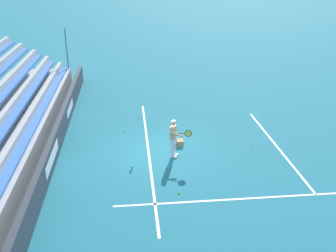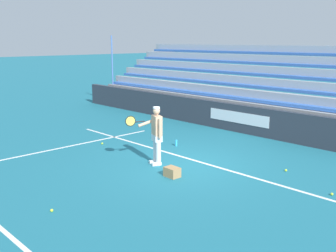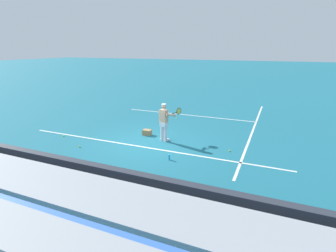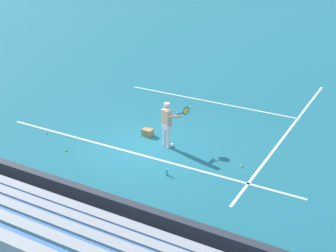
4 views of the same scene
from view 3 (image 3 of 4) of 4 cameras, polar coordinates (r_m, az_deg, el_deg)
The scene contains 12 objects.
ground_plane at distance 11.72m, azimuth -4.40°, elevation -3.74°, with size 160.00×160.00×0.00m, color #1E6B7F.
court_baseline_white at distance 11.31m, azimuth -5.57°, elevation -4.53°, with size 12.00×0.10×0.01m, color white.
court_sideline_white at distance 14.35m, azimuth 18.08°, elevation -0.67°, with size 0.10×12.00×0.01m, color white.
court_service_line_white at distance 16.57m, azimuth 4.37°, elevation 2.40°, with size 8.22×0.10×0.01m, color white.
back_wall_sponsor_board at distance 8.06m, azimuth -20.02°, elevation -10.43°, with size 23.34×0.25×1.10m.
tennis_player at distance 11.71m, azimuth -0.81°, elevation 0.90°, with size 0.83×0.92×1.71m.
ball_box_cardboard at distance 12.77m, azimuth -4.58°, elevation -1.39°, with size 0.40×0.30×0.26m, color #A87F51.
tennis_ball_by_box at distance 15.69m, azimuth 1.84°, elevation 1.74°, with size 0.07×0.07×0.07m, color #CCE533.
tennis_ball_stray_back at distance 13.46m, azimuth -21.78°, elevation -2.04°, with size 0.07×0.07×0.07m, color #CCE533.
tennis_ball_midcourt at distance 11.84m, azimuth -18.69°, elevation -4.23°, with size 0.07×0.07×0.07m, color #CCE533.
tennis_ball_far_right at distance 11.06m, azimuth 13.23°, elevation -5.26°, with size 0.07×0.07×0.07m, color #CCE533.
water_bottle at distance 9.98m, azimuth 0.24°, elevation -6.78°, with size 0.07×0.07×0.22m, color #33B2E5.
Camera 3 is at (5.12, -9.72, 4.09)m, focal length 28.00 mm.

